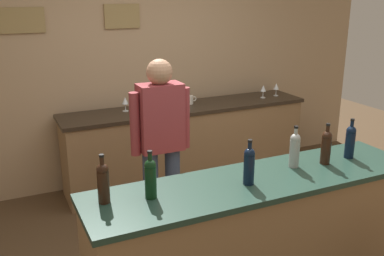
# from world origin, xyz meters

# --- Properties ---
(back_wall) EXTENTS (6.00, 0.09, 2.80)m
(back_wall) POSITION_xyz_m (-0.01, 2.03, 1.40)
(back_wall) COLOR tan
(back_wall) RESTS_ON ground_plane
(bar_counter) EXTENTS (2.39, 0.60, 0.92)m
(bar_counter) POSITION_xyz_m (0.00, -0.40, 0.46)
(bar_counter) COLOR olive
(bar_counter) RESTS_ON ground_plane
(side_counter) EXTENTS (2.81, 0.56, 0.90)m
(side_counter) POSITION_xyz_m (0.40, 1.65, 0.45)
(side_counter) COLOR olive
(side_counter) RESTS_ON ground_plane
(bartender) EXTENTS (0.52, 0.21, 1.62)m
(bartender) POSITION_xyz_m (-0.33, 0.56, 0.94)
(bartender) COLOR #384766
(bartender) RESTS_ON ground_plane
(wine_bottle_a) EXTENTS (0.07, 0.07, 0.31)m
(wine_bottle_a) POSITION_xyz_m (-1.03, -0.30, 1.06)
(wine_bottle_a) COLOR black
(wine_bottle_a) RESTS_ON bar_counter
(wine_bottle_b) EXTENTS (0.07, 0.07, 0.31)m
(wine_bottle_b) POSITION_xyz_m (-0.76, -0.36, 1.06)
(wine_bottle_b) COLOR black
(wine_bottle_b) RESTS_ON bar_counter
(wine_bottle_c) EXTENTS (0.07, 0.07, 0.31)m
(wine_bottle_c) POSITION_xyz_m (-0.11, -0.44, 1.06)
(wine_bottle_c) COLOR black
(wine_bottle_c) RESTS_ON bar_counter
(wine_bottle_d) EXTENTS (0.07, 0.07, 0.31)m
(wine_bottle_d) POSITION_xyz_m (0.34, -0.33, 1.06)
(wine_bottle_d) COLOR #999E99
(wine_bottle_d) RESTS_ON bar_counter
(wine_bottle_e) EXTENTS (0.07, 0.07, 0.31)m
(wine_bottle_e) POSITION_xyz_m (0.59, -0.37, 1.06)
(wine_bottle_e) COLOR black
(wine_bottle_e) RESTS_ON bar_counter
(wine_bottle_f) EXTENTS (0.07, 0.07, 0.31)m
(wine_bottle_f) POSITION_xyz_m (0.83, -0.36, 1.06)
(wine_bottle_f) COLOR black
(wine_bottle_f) RESTS_ON bar_counter
(wine_glass_a) EXTENTS (0.07, 0.07, 0.16)m
(wine_glass_a) POSITION_xyz_m (-0.28, 1.73, 1.01)
(wine_glass_a) COLOR silver
(wine_glass_a) RESTS_ON side_counter
(wine_glass_b) EXTENTS (0.07, 0.07, 0.16)m
(wine_glass_b) POSITION_xyz_m (1.39, 1.63, 1.01)
(wine_glass_b) COLOR silver
(wine_glass_b) RESTS_ON side_counter
(wine_glass_c) EXTENTS (0.07, 0.07, 0.16)m
(wine_glass_c) POSITION_xyz_m (1.60, 1.65, 1.01)
(wine_glass_c) COLOR silver
(wine_glass_c) RESTS_ON side_counter
(coffee_mug) EXTENTS (0.13, 0.08, 0.09)m
(coffee_mug) POSITION_xyz_m (0.47, 1.73, 0.95)
(coffee_mug) COLOR silver
(coffee_mug) RESTS_ON side_counter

